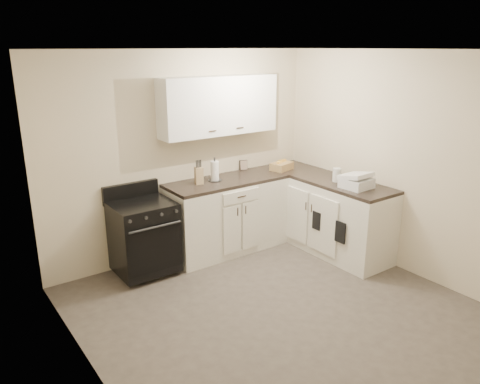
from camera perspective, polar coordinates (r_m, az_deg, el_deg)
floor at (r=4.86m, az=4.44°, el=-14.04°), size 3.60×3.60×0.00m
ceiling at (r=4.15m, az=5.27°, el=16.92°), size 3.60×3.60×0.00m
wall_back at (r=5.78m, az=-6.85°, el=4.47°), size 3.60×0.00×3.60m
wall_right at (r=5.64m, az=18.90°, el=3.33°), size 0.00×3.60×3.60m
wall_left at (r=3.51m, az=-18.26°, el=-4.88°), size 0.00×3.60×3.60m
wall_front at (r=3.28m, az=25.79°, el=-7.36°), size 3.60×0.00×3.60m
base_cabinets_back at (r=5.97m, az=-1.60°, el=-3.00°), size 1.55×0.60×0.90m
base_cabinets_right at (r=6.16m, az=10.15°, el=-2.62°), size 0.60×1.90×0.90m
countertop_back at (r=5.83m, az=-1.64°, el=1.34°), size 1.55×0.60×0.04m
countertop_right at (r=6.02m, az=10.39°, el=1.59°), size 0.60×1.90×0.04m
upper_cabinets at (r=5.77m, az=-2.57°, el=10.50°), size 1.55×0.30×0.70m
stove at (r=5.43m, az=-11.61°, el=-5.38°), size 0.67×0.57×0.81m
knife_block at (r=5.62m, az=-5.03°, el=1.98°), size 0.11×0.10×0.20m
paper_towel at (r=5.75m, az=-3.11°, el=2.57°), size 0.10×0.10×0.24m
picture_frame at (r=6.26m, az=0.43°, el=3.30°), size 0.11×0.06×0.13m
wicker_basket at (r=6.30m, az=5.11°, el=3.15°), size 0.34×0.27×0.10m
countertop_grill at (r=5.63m, az=14.03°, el=1.07°), size 0.34×0.31×0.12m
glass_jar at (r=5.84m, az=11.70°, el=2.05°), size 0.13×0.13×0.17m
oven_mitt_near at (r=5.57m, az=12.12°, el=-4.82°), size 0.02×0.15×0.25m
oven_mitt_far at (r=5.80m, az=9.32°, el=-3.48°), size 0.02×0.13×0.23m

